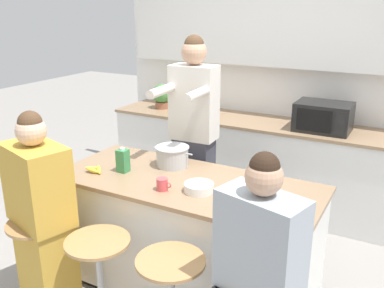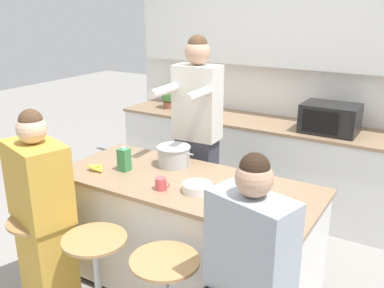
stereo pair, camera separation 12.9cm
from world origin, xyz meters
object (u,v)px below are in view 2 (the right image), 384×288
Objects in this scene: microwave at (330,118)px; kitchen_island at (186,236)px; cooking_pot at (174,156)px; coffee_cup_far at (161,184)px; banana_bunch at (96,168)px; bar_stool_center_left at (98,278)px; coffee_cup_near at (261,209)px; person_cooking at (197,145)px; fruit_bowl at (197,188)px; bar_stool_leftmost at (42,256)px; juice_carton at (124,159)px; person_wrapped_blanket at (43,219)px; potted_plant at (170,95)px.

kitchen_island is at bearing -109.89° from microwave.
cooking_pot reaches higher than coffee_cup_far.
cooking_pot reaches higher than banana_bunch.
kitchen_island is 0.60m from cooking_pot.
bar_stool_center_left is 1.36× the size of microwave.
person_cooking is at bearing 138.26° from coffee_cup_near.
kitchen_island is 9.52× the size of fruit_bowl.
kitchen_island is at bearing 42.17° from bar_stool_leftmost.
coffee_cup_near reaches higher than banana_bunch.
bar_stool_center_left is (0.50, 0.01, 0.00)m from bar_stool_leftmost.
bar_stool_center_left is 0.72m from coffee_cup_far.
coffee_cup_far is at bearing 179.84° from coffee_cup_near.
microwave is at bearing 59.71° from bar_stool_leftmost.
bar_stool_center_left is 2.01× the size of cooking_pot.
coffee_cup_near is at bearing -0.16° from coffee_cup_far.
bar_stool_center_left is at bearing -111.97° from coffee_cup_far.
coffee_cup_far reaches higher than fruit_bowl.
juice_carton is 1.99m from microwave.
bar_stool_center_left is 0.86m from fruit_bowl.
coffee_cup_far is at bearing -107.49° from kitchen_island.
kitchen_island is 0.53m from coffee_cup_far.
coffee_cup_far is at bearing -2.58° from banana_bunch.
fruit_bowl is at bearing 48.58° from person_wrapped_blanket.
microwave reaches higher than bar_stool_center_left.
person_cooking reaches higher than kitchen_island.
bar_stool_leftmost is 1.19m from fruit_bowl.
microwave is (0.83, 2.27, 0.65)m from bar_stool_center_left.
bar_stool_leftmost is 0.88m from juice_carton.
banana_bunch is 0.31× the size of microwave.
juice_carton is at bearing 85.32° from person_wrapped_blanket.
bar_stool_center_left is 0.82m from banana_bunch.
microwave is at bearing 70.11° from kitchen_island.
cooking_pot is (0.01, 0.88, 0.56)m from bar_stool_center_left.
coffee_cup_far is (-0.71, 0.00, -0.00)m from coffee_cup_near.
coffee_cup_far is (-0.07, -0.21, 0.48)m from kitchen_island.
person_wrapped_blanket is 1.07m from fruit_bowl.
coffee_cup_near reaches higher than bar_stool_leftmost.
person_wrapped_blanket is at bearing -113.07° from person_cooking.
person_wrapped_blanket is 2.39m from potted_plant.
banana_bunch is at bearing 130.78° from bar_stool_center_left.
juice_carton reaches higher than coffee_cup_near.
cooking_pot is at bearing 41.80° from banana_bunch.
kitchen_island is 0.50m from fruit_bowl.
juice_carton is at bearing 176.26° from fruit_bowl.
banana_bunch is 0.56× the size of potted_plant.
fruit_bowl is 1.26× the size of banana_bunch.
microwave is (0.82, 1.40, 0.09)m from cooking_pot.
coffee_cup_far is 0.39× the size of potted_plant.
person_wrapped_blanket reaches higher than bar_stool_leftmost.
banana_bunch reaches higher than bar_stool_center_left.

